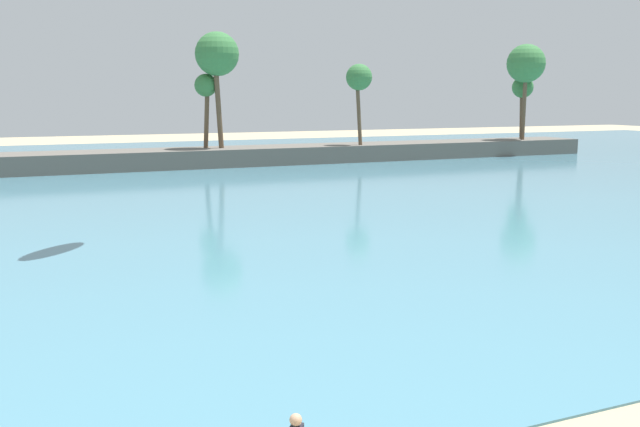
{
  "coord_description": "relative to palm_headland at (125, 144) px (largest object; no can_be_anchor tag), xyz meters",
  "views": [
    {
      "loc": [
        -6.78,
        -0.97,
        6.8
      ],
      "look_at": [
        0.45,
        15.26,
        3.87
      ],
      "focal_mm": 39.75,
      "sensor_mm": 36.0,
      "label": 1
    }
  ],
  "objects": [
    {
      "name": "palm_headland",
      "position": [
        0.0,
        0.0,
        0.0
      ],
      "size": [
        112.11,
        6.58,
        13.0
      ],
      "color": "#605B54",
      "rests_on": "ground"
    },
    {
      "name": "sea",
      "position": [
        -3.52,
        -8.49,
        -2.45
      ],
      "size": [
        220.0,
        97.23,
        0.06
      ],
      "primitive_type": "cube",
      "color": "teal",
      "rests_on": "ground"
    }
  ]
}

